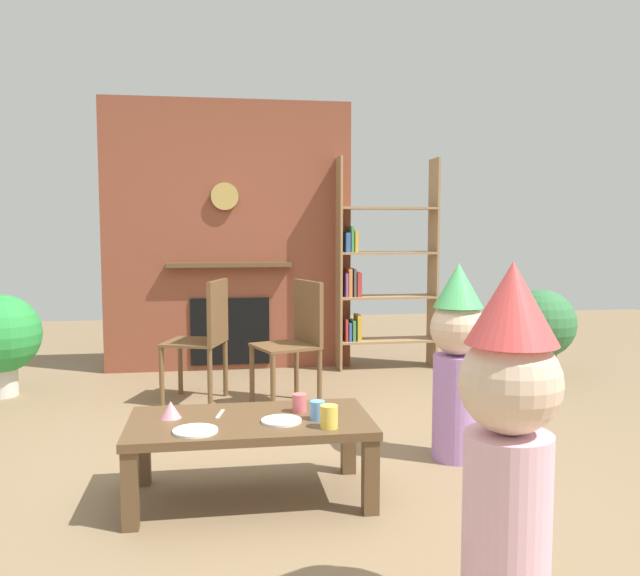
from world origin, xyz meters
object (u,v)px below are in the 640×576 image
object	(u,v)px
birthday_cake_slice	(171,410)
coffee_table	(250,431)
paper_plate_rear	(195,431)
potted_plant_short	(1,336)
paper_cup_near_right	(329,417)
dining_chair_middle	(297,335)
paper_cup_center	(299,403)
child_in_pink	(457,356)
paper_cup_near_left	(317,410)
child_with_cone_hat	(509,436)
bookshelf	(378,273)
paper_plate_front	(281,421)
dining_chair_left	(206,333)
potted_plant_tall	(541,327)

from	to	relation	value
birthday_cake_slice	coffee_table	bearing A→B (deg)	-10.52
paper_plate_rear	potted_plant_short	xyz separation A→B (m)	(-1.52, 2.38, 0.07)
coffee_table	birthday_cake_slice	size ratio (longest dim) A/B	11.34
coffee_table	paper_cup_near_right	distance (m)	0.41
dining_chair_middle	coffee_table	bearing A→B (deg)	55.52
coffee_table	paper_cup_center	bearing A→B (deg)	18.03
birthday_cake_slice	child_in_pink	xyz separation A→B (m)	(1.52, 0.30, 0.15)
coffee_table	paper_cup_center	distance (m)	0.28
paper_cup_near_left	child_in_pink	distance (m)	0.96
child_with_cone_hat	potted_plant_short	size ratio (longest dim) A/B	1.52
bookshelf	paper_plate_front	size ratio (longest dim) A/B	10.18
dining_chair_left	dining_chair_middle	size ratio (longest dim) A/B	1.00
paper_cup_center	paper_cup_near_left	bearing A→B (deg)	-64.62
paper_cup_center	child_in_pink	bearing A→B (deg)	17.75
paper_plate_front	birthday_cake_slice	size ratio (longest dim) A/B	1.87
child_in_pink	potted_plant_short	size ratio (longest dim) A/B	1.40
paper_plate_front	paper_plate_rear	bearing A→B (deg)	-166.43
paper_cup_near_left	dining_chair_middle	size ratio (longest dim) A/B	0.10
child_in_pink	potted_plant_tall	bearing A→B (deg)	-146.26
bookshelf	dining_chair_left	size ratio (longest dim) A/B	2.11
paper_plate_rear	potted_plant_tall	size ratio (longest dim) A/B	0.26
paper_plate_rear	birthday_cake_slice	xyz separation A→B (m)	(-0.12, 0.24, 0.03)
dining_chair_left	coffee_table	bearing A→B (deg)	115.57
paper_cup_near_right	dining_chair_left	bearing A→B (deg)	105.97
paper_cup_near_left	birthday_cake_slice	distance (m)	0.69
bookshelf	paper_cup_center	xyz separation A→B (m)	(-1.05, -2.71, -0.43)
child_in_pink	coffee_table	bearing A→B (deg)	-0.00
paper_cup_near_right	child_in_pink	bearing A→B (deg)	35.03
dining_chair_middle	potted_plant_tall	xyz separation A→B (m)	(2.14, 0.54, -0.07)
paper_cup_near_left	potted_plant_tall	bearing A→B (deg)	44.43
dining_chair_left	dining_chair_middle	distance (m)	0.68
paper_cup_near_left	child_in_pink	xyz separation A→B (m)	(0.84, 0.43, 0.15)
paper_cup_near_left	dining_chair_left	distance (m)	1.95
birthday_cake_slice	child_in_pink	size ratio (longest dim) A/B	0.09
dining_chair_left	potted_plant_tall	world-z (taller)	dining_chair_left
paper_plate_front	dining_chair_middle	bearing A→B (deg)	80.78
paper_cup_near_right	birthday_cake_slice	world-z (taller)	paper_cup_near_right
paper_cup_center	bookshelf	bearing A→B (deg)	68.73
paper_cup_center	potted_plant_tall	world-z (taller)	potted_plant_tall
paper_plate_front	child_in_pink	bearing A→B (deg)	23.77
paper_cup_near_left	paper_cup_center	size ratio (longest dim) A/B	1.00
paper_cup_center	potted_plant_short	distance (m)	2.94
paper_cup_near_right	paper_plate_rear	size ratio (longest dim) A/B	0.52
paper_cup_near_right	potted_plant_short	size ratio (longest dim) A/B	0.13
paper_cup_near_left	child_with_cone_hat	xyz separation A→B (m)	(0.45, -1.07, 0.19)
paper_cup_center	child_in_pink	xyz separation A→B (m)	(0.91, 0.29, 0.15)
coffee_table	dining_chair_left	world-z (taller)	dining_chair_left
potted_plant_short	child_with_cone_hat	bearing A→B (deg)	-52.82
dining_chair_left	birthday_cake_slice	bearing A→B (deg)	103.73
bookshelf	paper_cup_near_right	xyz separation A→B (m)	(-0.95, -2.98, -0.43)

